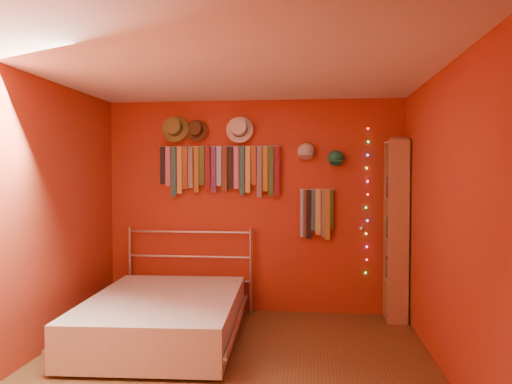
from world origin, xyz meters
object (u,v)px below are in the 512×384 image
(tie_rack, at_px, (220,168))
(bed, at_px, (164,316))
(reading_lamp, at_px, (362,228))
(bookshelf, at_px, (400,229))

(tie_rack, relative_size, bed, 0.69)
(tie_rack, bearing_deg, bed, -108.76)
(reading_lamp, bearing_deg, bookshelf, -1.52)
(bookshelf, height_order, bed, bookshelf)
(tie_rack, bearing_deg, reading_lamp, -5.03)
(tie_rack, xyz_separation_m, bookshelf, (2.05, -0.15, -0.69))
(bookshelf, xyz_separation_m, bed, (-2.42, -0.92, -0.79))
(bookshelf, distance_m, bed, 2.70)
(tie_rack, xyz_separation_m, bed, (-0.37, -1.08, -1.48))
(tie_rack, bearing_deg, bookshelf, -4.31)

